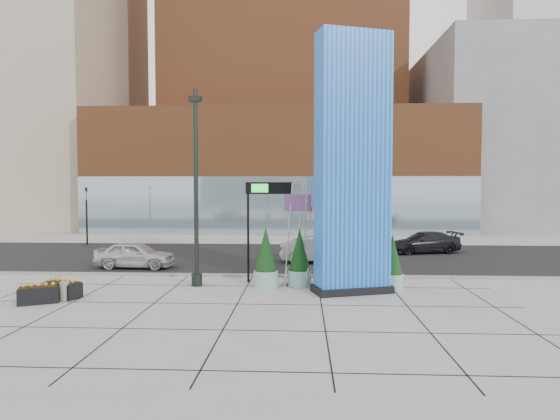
{
  "coord_description": "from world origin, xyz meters",
  "views": [
    {
      "loc": [
        3.33,
        -17.36,
        4.23
      ],
      "look_at": [
        2.38,
        2.0,
        3.21
      ],
      "focal_mm": 30.0,
      "sensor_mm": 36.0,
      "label": 1
    }
  ],
  "objects_px": {
    "blue_pylon": "(353,168)",
    "car_silver_mid": "(320,250)",
    "lamp_post": "(196,206)",
    "public_art_sculpture": "(304,259)",
    "overhead_street_sign": "(265,196)",
    "concrete_bollard": "(65,291)",
    "car_white_west": "(135,255)"
  },
  "relations": [
    {
      "from": "car_white_west",
      "to": "car_silver_mid",
      "type": "relative_size",
      "value": 0.93
    },
    {
      "from": "car_silver_mid",
      "to": "car_white_west",
      "type": "bearing_deg",
      "value": 102.96
    },
    {
      "from": "blue_pylon",
      "to": "public_art_sculpture",
      "type": "xyz_separation_m",
      "value": [
        -1.88,
        0.97,
        -3.75
      ]
    },
    {
      "from": "concrete_bollard",
      "to": "overhead_street_sign",
      "type": "relative_size",
      "value": 0.16
    },
    {
      "from": "car_white_west",
      "to": "concrete_bollard",
      "type": "bearing_deg",
      "value": -180.0
    },
    {
      "from": "lamp_post",
      "to": "concrete_bollard",
      "type": "distance_m",
      "value": 5.92
    },
    {
      "from": "lamp_post",
      "to": "car_white_west",
      "type": "bearing_deg",
      "value": 135.74
    },
    {
      "from": "lamp_post",
      "to": "car_silver_mid",
      "type": "bearing_deg",
      "value": 48.39
    },
    {
      "from": "blue_pylon",
      "to": "lamp_post",
      "type": "xyz_separation_m",
      "value": [
        -6.4,
        0.87,
        -1.54
      ]
    },
    {
      "from": "blue_pylon",
      "to": "lamp_post",
      "type": "relative_size",
      "value": 1.23
    },
    {
      "from": "blue_pylon",
      "to": "car_silver_mid",
      "type": "relative_size",
      "value": 2.36
    },
    {
      "from": "blue_pylon",
      "to": "public_art_sculpture",
      "type": "bearing_deg",
      "value": 135.73
    },
    {
      "from": "public_art_sculpture",
      "to": "overhead_street_sign",
      "type": "distance_m",
      "value": 3.19
    },
    {
      "from": "car_white_west",
      "to": "car_silver_mid",
      "type": "xyz_separation_m",
      "value": [
        9.49,
        2.07,
        0.03
      ]
    },
    {
      "from": "concrete_bollard",
      "to": "blue_pylon",
      "type": "bearing_deg",
      "value": 9.77
    },
    {
      "from": "car_white_west",
      "to": "public_art_sculpture",
      "type": "bearing_deg",
      "value": -112.61
    },
    {
      "from": "car_white_west",
      "to": "lamp_post",
      "type": "bearing_deg",
      "value": -132.53
    },
    {
      "from": "blue_pylon",
      "to": "overhead_street_sign",
      "type": "relative_size",
      "value": 2.32
    },
    {
      "from": "blue_pylon",
      "to": "car_white_west",
      "type": "distance_m",
      "value": 12.32
    },
    {
      "from": "concrete_bollard",
      "to": "overhead_street_sign",
      "type": "height_order",
      "value": "overhead_street_sign"
    },
    {
      "from": "public_art_sculpture",
      "to": "lamp_post",
      "type": "bearing_deg",
      "value": -166.19
    },
    {
      "from": "blue_pylon",
      "to": "car_white_west",
      "type": "relative_size",
      "value": 2.54
    },
    {
      "from": "overhead_street_sign",
      "to": "car_white_west",
      "type": "distance_m",
      "value": 8.21
    },
    {
      "from": "blue_pylon",
      "to": "car_silver_mid",
      "type": "bearing_deg",
      "value": 81.24
    },
    {
      "from": "overhead_street_sign",
      "to": "car_white_west",
      "type": "height_order",
      "value": "overhead_street_sign"
    },
    {
      "from": "lamp_post",
      "to": "public_art_sculpture",
      "type": "height_order",
      "value": "lamp_post"
    },
    {
      "from": "concrete_bollard",
      "to": "public_art_sculpture",
      "type": "bearing_deg",
      "value": 17.67
    },
    {
      "from": "concrete_bollard",
      "to": "car_silver_mid",
      "type": "height_order",
      "value": "car_silver_mid"
    },
    {
      "from": "car_white_west",
      "to": "car_silver_mid",
      "type": "height_order",
      "value": "car_silver_mid"
    },
    {
      "from": "public_art_sculpture",
      "to": "car_silver_mid",
      "type": "distance_m",
      "value": 6.05
    },
    {
      "from": "blue_pylon",
      "to": "lamp_post",
      "type": "distance_m",
      "value": 6.64
    },
    {
      "from": "public_art_sculpture",
      "to": "overhead_street_sign",
      "type": "height_order",
      "value": "public_art_sculpture"
    }
  ]
}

